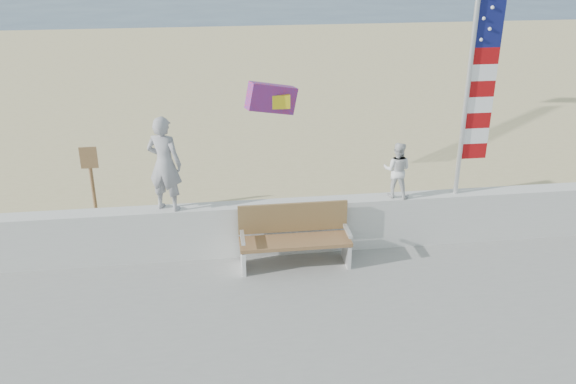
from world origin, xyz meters
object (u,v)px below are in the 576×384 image
object	(u,v)px
child	(397,170)
flag	(476,83)
adult	(165,164)
bench	(294,235)

from	to	relation	value
child	flag	distance (m)	1.87
adult	flag	world-z (taller)	flag
bench	child	bearing A→B (deg)	14.21
bench	flag	world-z (taller)	flag
bench	flag	bearing A→B (deg)	8.64
adult	flag	size ratio (longest dim) A/B	0.44
child	flag	xyz separation A→B (m)	(1.19, -0.00, 1.43)
child	bench	size ratio (longest dim) A/B	0.53
child	bench	world-z (taller)	child
child	bench	distance (m)	2.05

